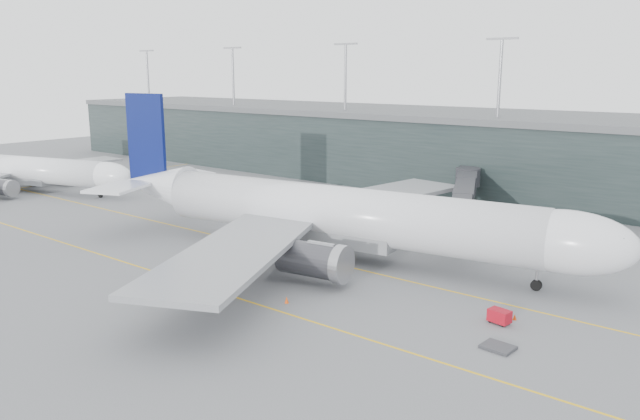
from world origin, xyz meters
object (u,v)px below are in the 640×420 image
Objects in this scene: second_aircraft at (25,170)px; gse_cart at (499,316)px; main_aircraft at (337,214)px; jet_bridge at (481,195)px.

second_aircraft is 101.77m from gse_cart.
main_aircraft reaches higher than gse_cart.
second_aircraft is (-84.15, -28.15, -0.95)m from jet_bridge.
second_aircraft reaches higher than gse_cart.
second_aircraft is 24.29× the size of gse_cart.
gse_cart is (17.41, -33.58, -4.44)m from jet_bridge.
main_aircraft is 76.45m from second_aircraft.
jet_bridge reaches higher than gse_cart.
jet_bridge is at bearing 2.42° from second_aircraft.
jet_bridge is (7.75, 25.98, -0.48)m from main_aircraft.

